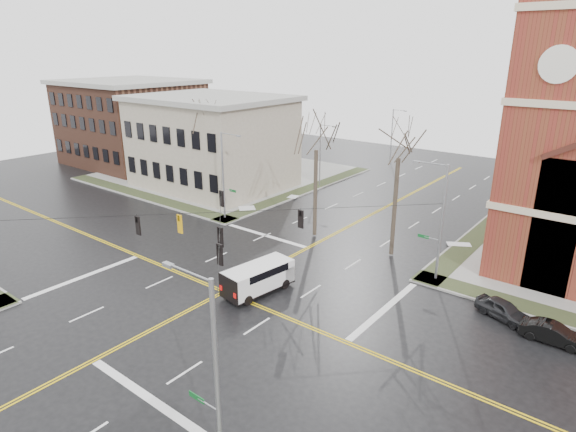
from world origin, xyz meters
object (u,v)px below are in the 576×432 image
Objects in this scene: streetlight_north_a at (321,153)px; tree_nw_near at (316,144)px; cargo_van at (261,276)px; tree_ne at (399,151)px; signal_pole_ne at (440,219)px; signal_pole_se at (213,375)px; tree_nw_far at (209,126)px; parked_car_a at (503,310)px; streetlight_north_b at (393,133)px; signal_pole_nw at (224,173)px; parked_car_b at (553,334)px.

streetlight_north_a is 0.65× the size of tree_nw_near.
cargo_van is 0.46× the size of tree_ne.
signal_pole_ne is 1.00× the size of signal_pole_se.
streetlight_north_a is at bearing 122.68° from tree_nw_near.
tree_ne reaches higher than tree_nw_far.
parked_car_a is (27.83, -19.17, -3.83)m from streetlight_north_a.
streetlight_north_a is 29.31m from cargo_van.
signal_pole_nw is at bearing -91.05° from streetlight_north_b.
signal_pole_se is 25.90m from tree_ne.
streetlight_north_a is at bearing 74.88° from parked_car_a.
tree_nw_near is at bearing -57.32° from streetlight_north_a.
tree_ne is (-4.67, 2.13, 4.17)m from signal_pole_ne.
streetlight_north_b is at bearing 36.60° from parked_car_b.
parked_car_a is at bearing -24.56° from signal_pole_ne.
signal_pole_ne reaches higher than parked_car_a.
tree_nw_far reaches higher than tree_nw_near.
streetlight_north_a reaches higher than cargo_van.
streetlight_north_a reaches higher than parked_car_b.
parked_car_b is (31.02, -40.26, -3.85)m from streetlight_north_b.
streetlight_north_b is at bearing 121.05° from signal_pole_ne.
tree_nw_far reaches higher than streetlight_north_b.
signal_pole_ne is at bearing 54.64° from cargo_van.
tree_nw_far is 1.03× the size of tree_nw_near.
parked_car_b is at bearing 64.83° from signal_pole_se.
streetlight_north_b is at bearing 110.27° from signal_pole_se.
parked_car_b is (18.33, 5.96, -0.62)m from cargo_van.
signal_pole_ne is at bearing -8.20° from tree_nw_near.
signal_pole_nw is at bearing 134.55° from signal_pole_se.
cargo_van is 19.28m from parked_car_b.
cargo_van is at bearing -36.05° from signal_pole_nw.
signal_pole_nw is at bearing 152.28° from cargo_van.
parked_car_b is 23.77m from tree_nw_near.
parked_car_b is (9.04, 19.24, -4.33)m from signal_pole_se.
parked_car_a is (5.85, 20.33, -4.32)m from signal_pole_se.
signal_pole_nw reaches higher than streetlight_north_a.
signal_pole_ne is 1.12× the size of streetlight_north_b.
tree_nw_near is (-12.55, 1.81, 3.90)m from signal_pole_ne.
signal_pole_se is at bearing -90.00° from signal_pole_ne.
signal_pole_nw is 1.56× the size of cargo_van.
signal_pole_nw is 0.71× the size of tree_nw_far.
tree_nw_far is at bearing 179.22° from tree_nw_near.
tree_ne is at bearing 6.76° from signal_pole_nw.
streetlight_north_a is (-21.97, 16.50, -0.48)m from signal_pole_ne.
signal_pole_ne is 0.74× the size of tree_nw_near.
cargo_van is 1.54× the size of parked_car_b.
tree_nw_near is 0.97× the size of tree_ne.
parked_car_a is at bearing -54.61° from streetlight_north_b.
tree_nw_near is (-18.40, 4.48, 8.22)m from parked_car_a.
streetlight_north_b is 48.20m from parked_car_a.
streetlight_north_a is at bearing 140.30° from tree_ne.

